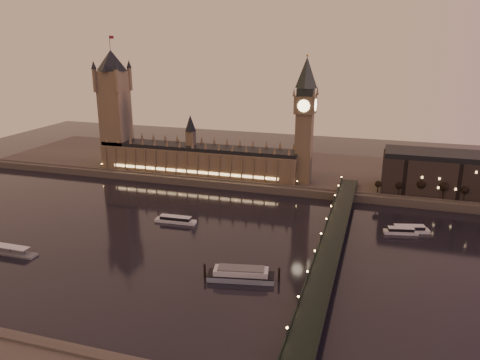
% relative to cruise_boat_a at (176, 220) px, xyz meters
% --- Properties ---
extents(ground, '(700.00, 700.00, 0.00)m').
position_rel_cruise_boat_a_xyz_m(ground, '(16.27, -21.49, -2.02)').
color(ground, black).
rests_on(ground, ground).
extents(far_embankment, '(560.00, 130.00, 6.00)m').
position_rel_cruise_boat_a_xyz_m(far_embankment, '(46.27, 143.51, 0.98)').
color(far_embankment, '#423D35').
rests_on(far_embankment, ground).
extents(palace_of_westminster, '(180.00, 26.62, 52.00)m').
position_rel_cruise_boat_a_xyz_m(palace_of_westminster, '(-23.85, 99.50, 19.68)').
color(palace_of_westminster, brown).
rests_on(palace_of_westminster, ground).
extents(victoria_tower, '(31.68, 31.68, 118.00)m').
position_rel_cruise_boat_a_xyz_m(victoria_tower, '(-103.73, 99.51, 63.77)').
color(victoria_tower, brown).
rests_on(victoria_tower, ground).
extents(big_ben, '(17.68, 17.68, 104.00)m').
position_rel_cruise_boat_a_xyz_m(big_ben, '(70.26, 99.50, 61.93)').
color(big_ben, brown).
rests_on(big_ben, ground).
extents(westminster_bridge, '(13.20, 260.00, 15.30)m').
position_rel_cruise_boat_a_xyz_m(westminster_bridge, '(107.88, -21.49, 3.49)').
color(westminster_bridge, black).
rests_on(westminster_bridge, ground).
extents(bare_tree_0, '(5.70, 5.70, 11.60)m').
position_rel_cruise_boat_a_xyz_m(bare_tree_0, '(129.49, 87.51, 12.62)').
color(bare_tree_0, black).
rests_on(bare_tree_0, ground).
extents(bare_tree_1, '(5.70, 5.70, 11.60)m').
position_rel_cruise_boat_a_xyz_m(bare_tree_1, '(145.20, 87.51, 12.62)').
color(bare_tree_1, black).
rests_on(bare_tree_1, ground).
extents(bare_tree_2, '(5.70, 5.70, 11.60)m').
position_rel_cruise_boat_a_xyz_m(bare_tree_2, '(160.91, 87.51, 12.62)').
color(bare_tree_2, black).
rests_on(bare_tree_2, ground).
extents(bare_tree_3, '(5.70, 5.70, 11.60)m').
position_rel_cruise_boat_a_xyz_m(bare_tree_3, '(176.62, 87.51, 12.62)').
color(bare_tree_3, black).
rests_on(bare_tree_3, ground).
extents(bare_tree_4, '(5.70, 5.70, 11.60)m').
position_rel_cruise_boat_a_xyz_m(bare_tree_4, '(192.33, 87.51, 12.62)').
color(bare_tree_4, black).
rests_on(bare_tree_4, ground).
extents(cruise_boat_a, '(28.95, 7.56, 4.59)m').
position_rel_cruise_boat_a_xyz_m(cruise_boat_a, '(0.00, 0.00, 0.00)').
color(cruise_boat_a, silver).
rests_on(cruise_boat_a, ground).
extents(cruise_boat_b, '(26.26, 12.44, 4.70)m').
position_rel_cruise_boat_a_xyz_m(cruise_boat_b, '(153.22, 30.17, 0.05)').
color(cruise_boat_b, silver).
rests_on(cruise_boat_b, ground).
extents(cruise_boat_c, '(22.19, 10.07, 4.29)m').
position_rel_cruise_boat_a_xyz_m(cruise_boat_c, '(147.92, 25.88, -0.13)').
color(cruise_boat_c, silver).
rests_on(cruise_boat_c, ground).
extents(moored_barge, '(39.87, 16.29, 7.44)m').
position_rel_cruise_boat_a_xyz_m(moored_barge, '(66.63, -62.84, 1.12)').
color(moored_barge, gray).
rests_on(moored_barge, ground).
extents(pontoon_pier, '(42.50, 7.08, 11.33)m').
position_rel_cruise_boat_a_xyz_m(pontoon_pier, '(-76.67, -73.60, -0.80)').
color(pontoon_pier, '#595B5E').
rests_on(pontoon_pier, ground).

